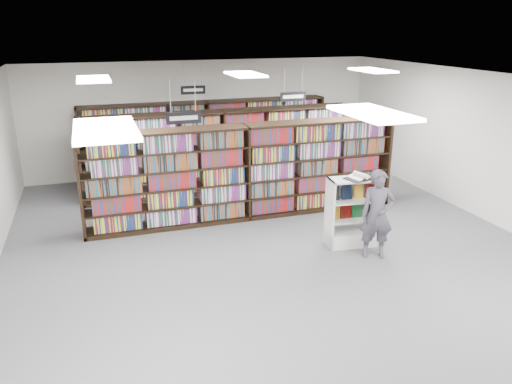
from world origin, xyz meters
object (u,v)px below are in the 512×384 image
object	(u,v)px
bookshelf_row_near	(246,172)
open_book	(361,177)
shopper	(377,215)
endcap_display	(351,222)

from	to	relation	value
bookshelf_row_near	open_book	xyz separation A→B (m)	(1.65, -2.10, 0.34)
open_book	shopper	bearing A→B (deg)	-103.90
endcap_display	open_book	distance (m)	0.94
open_book	shopper	distance (m)	0.82
shopper	open_book	bearing A→B (deg)	112.22
bookshelf_row_near	shopper	xyz separation A→B (m)	(1.68, -2.70, -0.21)
open_book	shopper	world-z (taller)	shopper
endcap_display	shopper	world-z (taller)	shopper
bookshelf_row_near	shopper	size ratio (longest dim) A/B	4.17
endcap_display	shopper	bearing A→B (deg)	-70.12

